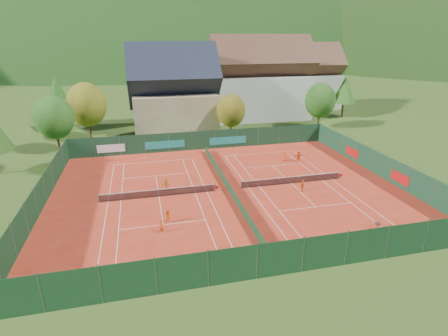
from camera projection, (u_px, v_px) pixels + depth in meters
ground at (228, 190)px, 40.96m from camera, size 600.00×600.00×0.00m
clay_pad at (228, 190)px, 40.95m from camera, size 40.00×32.00×0.01m
court_markings_left at (159, 197)px, 39.21m from camera, size 11.03×23.83×0.00m
court_markings_right at (291, 183)px, 42.68m from camera, size 11.03×23.83×0.00m
tennis_net_left at (160, 192)px, 39.07m from camera, size 13.30×0.10×1.02m
tennis_net_right at (293, 180)px, 42.54m from camera, size 13.30×0.10×1.02m
court_divider at (228, 186)px, 40.77m from camera, size 0.03×28.80×1.00m
fence_north at (201, 141)px, 54.86m from camera, size 40.00×0.10×3.00m
fence_south at (280, 258)px, 25.88m from camera, size 40.00×0.04×3.00m
fence_west at (41, 195)px, 36.08m from camera, size 0.04×32.00×3.00m
fence_east at (379, 164)px, 44.81m from camera, size 0.09×32.00×3.00m
chalet at (174, 94)px, 65.20m from camera, size 16.20×12.00×16.00m
hotel_block_a at (260, 83)px, 74.50m from camera, size 21.60×11.00×17.25m
hotel_block_b at (304, 80)px, 85.08m from camera, size 17.28×10.00×15.50m
tree_west_front at (54, 118)px, 52.43m from camera, size 5.72×5.72×8.69m
tree_west_mid at (87, 105)px, 58.51m from camera, size 6.44×6.44×9.78m
tree_west_back at (57, 95)px, 64.24m from camera, size 5.60×5.60×10.00m
tree_center at (231, 111)px, 60.56m from camera, size 5.01×5.01×7.60m
tree_east_front at (320, 101)px, 66.04m from camera, size 5.72×5.72×8.69m
tree_east_mid at (345, 89)px, 75.24m from camera, size 5.04×5.04×9.00m
tree_east_back at (295, 82)px, 80.53m from camera, size 7.15×7.15×10.86m
mountain_backdrop at (191, 112)px, 273.44m from camera, size 820.00×530.00×242.00m
ball_hopper at (378, 224)px, 32.43m from camera, size 0.34×0.34×0.80m
loose_ball_0 at (138, 237)px, 31.29m from camera, size 0.07×0.07×0.07m
loose_ball_1 at (308, 217)px, 34.76m from camera, size 0.07×0.07×0.07m
player_left_near at (161, 227)px, 31.83m from camera, size 0.46×0.32×1.19m
player_left_mid at (168, 217)px, 33.50m from camera, size 0.78×0.67×1.39m
player_left_far at (166, 184)px, 40.48m from camera, size 1.07×0.67×1.58m
player_right_near at (303, 186)px, 40.42m from camera, size 0.84×0.74×1.36m
player_right_far_a at (285, 156)px, 50.14m from camera, size 0.69×0.45×1.41m
player_right_far_b at (298, 156)px, 49.91m from camera, size 1.45×0.60×1.53m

